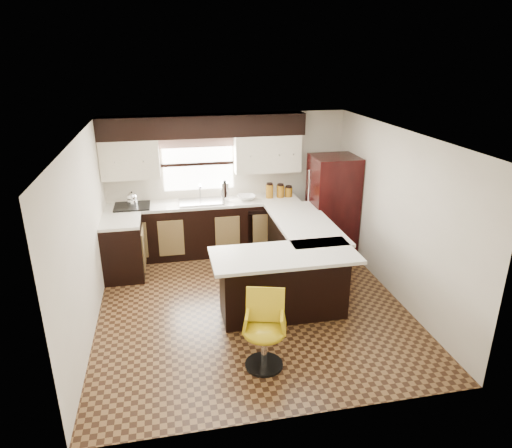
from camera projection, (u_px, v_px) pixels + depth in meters
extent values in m
plane|color=#49301A|center=(251.00, 304.00, 6.50)|extent=(4.40, 4.40, 0.00)
plane|color=silver|center=(250.00, 135.00, 5.65)|extent=(4.40, 4.40, 0.00)
plane|color=beige|center=(227.00, 182.00, 8.09)|extent=(4.40, 0.00, 4.40)
plane|color=beige|center=(297.00, 312.00, 4.06)|extent=(4.40, 0.00, 4.40)
plane|color=beige|center=(86.00, 237.00, 5.69)|extent=(0.00, 4.40, 4.40)
plane|color=beige|center=(396.00, 215.00, 6.47)|extent=(0.00, 4.40, 4.40)
cube|color=black|center=(205.00, 229.00, 8.00)|extent=(3.30, 0.60, 0.90)
cube|color=black|center=(123.00, 250.00, 7.15)|extent=(0.60, 0.70, 0.90)
cube|color=silver|center=(204.00, 203.00, 7.83)|extent=(3.30, 0.60, 0.04)
cube|color=silver|center=(120.00, 222.00, 6.99)|extent=(0.60, 0.70, 0.04)
cube|color=black|center=(203.00, 126.00, 7.49)|extent=(3.40, 0.35, 0.36)
cube|color=beige|center=(130.00, 159.00, 7.45)|extent=(0.94, 0.35, 0.64)
cube|color=beige|center=(267.00, 153.00, 7.87)|extent=(1.14, 0.35, 0.64)
cube|color=white|center=(198.00, 164.00, 7.86)|extent=(1.20, 0.02, 0.90)
cube|color=#D19B93|center=(197.00, 142.00, 7.68)|extent=(1.30, 0.06, 0.18)
cube|color=#B2B2B7|center=(201.00, 202.00, 7.79)|extent=(0.75, 0.45, 0.03)
cube|color=black|center=(264.00, 232.00, 7.93)|extent=(0.58, 0.03, 0.78)
cube|color=black|center=(132.00, 206.00, 7.58)|extent=(0.58, 0.50, 0.02)
cube|color=black|center=(300.00, 252.00, 7.08)|extent=(0.60, 1.95, 0.90)
cube|color=black|center=(283.00, 285.00, 6.09)|extent=(1.65, 0.60, 0.90)
cube|color=silver|center=(304.00, 223.00, 6.92)|extent=(0.84, 1.95, 0.04)
cube|color=silver|center=(284.00, 255.00, 5.84)|extent=(1.89, 0.84, 0.04)
cube|color=black|center=(332.00, 206.00, 7.84)|extent=(0.75, 0.72, 1.75)
cylinder|color=silver|center=(225.00, 192.00, 7.83)|extent=(0.13, 0.13, 0.33)
imported|color=white|center=(247.00, 197.00, 7.95)|extent=(0.32, 0.32, 0.08)
cylinder|color=#8E5B11|center=(270.00, 191.00, 8.02)|extent=(0.13, 0.13, 0.24)
cylinder|color=#8E5B11|center=(280.00, 191.00, 8.06)|extent=(0.13, 0.13, 0.21)
cylinder|color=#8E5B11|center=(289.00, 192.00, 8.09)|extent=(0.14, 0.14, 0.17)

